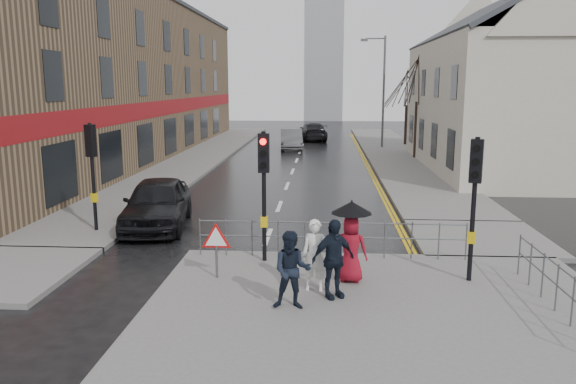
# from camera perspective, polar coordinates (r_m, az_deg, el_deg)

# --- Properties ---
(ground) EXTENTS (120.00, 120.00, 0.00)m
(ground) POSITION_cam_1_polar(r_m,az_deg,el_deg) (14.80, -3.25, -7.68)
(ground) COLOR black
(ground) RESTS_ON ground
(near_pavement) EXTENTS (10.00, 9.00, 0.14)m
(near_pavement) POSITION_cam_1_polar(r_m,az_deg,el_deg) (11.47, 9.96, -13.13)
(near_pavement) COLOR #605E5B
(near_pavement) RESTS_ON ground
(left_pavement) EXTENTS (4.00, 44.00, 0.14)m
(left_pavement) POSITION_cam_1_polar(r_m,az_deg,el_deg) (38.11, -8.80, 3.77)
(left_pavement) COLOR #605E5B
(left_pavement) RESTS_ON ground
(right_pavement) EXTENTS (4.00, 40.00, 0.14)m
(right_pavement) POSITION_cam_1_polar(r_m,az_deg,el_deg) (39.48, 10.66, 3.96)
(right_pavement) COLOR #605E5B
(right_pavement) RESTS_ON ground
(pavement_bridge_right) EXTENTS (4.00, 4.20, 0.14)m
(pavement_bridge_right) POSITION_cam_1_polar(r_m,az_deg,el_deg) (18.18, 18.84, -4.49)
(pavement_bridge_right) COLOR #605E5B
(pavement_bridge_right) RESTS_ON ground
(building_left_terrace) EXTENTS (8.00, 42.00, 10.00)m
(building_left_terrace) POSITION_cam_1_polar(r_m,az_deg,el_deg) (38.46, -17.51, 10.83)
(building_left_terrace) COLOR brown
(building_left_terrace) RESTS_ON ground
(building_right_cream) EXTENTS (9.00, 16.40, 10.10)m
(building_right_cream) POSITION_cam_1_polar(r_m,az_deg,el_deg) (33.53, 21.93, 10.24)
(building_right_cream) COLOR beige
(building_right_cream) RESTS_ON ground
(church_tower) EXTENTS (5.00, 5.00, 18.00)m
(church_tower) POSITION_cam_1_polar(r_m,az_deg,el_deg) (76.04, 3.67, 14.10)
(church_tower) COLOR #93969B
(church_tower) RESTS_ON ground
(traffic_signal_near_left) EXTENTS (0.28, 0.27, 3.40)m
(traffic_signal_near_left) POSITION_cam_1_polar(r_m,az_deg,el_deg) (14.38, -2.47, 1.88)
(traffic_signal_near_left) COLOR black
(traffic_signal_near_left) RESTS_ON near_pavement
(traffic_signal_near_right) EXTENTS (0.34, 0.33, 3.40)m
(traffic_signal_near_right) POSITION_cam_1_polar(r_m,az_deg,el_deg) (13.56, 18.45, 0.77)
(traffic_signal_near_right) COLOR black
(traffic_signal_near_right) RESTS_ON near_pavement
(traffic_signal_far_left) EXTENTS (0.34, 0.33, 3.40)m
(traffic_signal_far_left) POSITION_cam_1_polar(r_m,az_deg,el_deg) (18.54, -19.31, 3.31)
(traffic_signal_far_left) COLOR black
(traffic_signal_far_left) RESTS_ON left_pavement
(guard_railing_front) EXTENTS (7.14, 0.04, 1.00)m
(guard_railing_front) POSITION_cam_1_polar(r_m,az_deg,el_deg) (15.02, 4.41, -3.99)
(guard_railing_front) COLOR #595B5E
(guard_railing_front) RESTS_ON near_pavement
(guard_railing_side) EXTENTS (0.04, 4.54, 1.00)m
(guard_railing_side) POSITION_cam_1_polar(r_m,az_deg,el_deg) (12.74, 25.71, -7.88)
(guard_railing_side) COLOR #595B5E
(guard_railing_side) RESTS_ON near_pavement
(warning_sign) EXTENTS (0.80, 0.07, 1.35)m
(warning_sign) POSITION_cam_1_polar(r_m,az_deg,el_deg) (13.47, -7.32, -4.99)
(warning_sign) COLOR #595B5E
(warning_sign) RESTS_ON near_pavement
(street_lamp) EXTENTS (1.83, 0.25, 8.00)m
(street_lamp) POSITION_cam_1_polar(r_m,az_deg,el_deg) (42.12, 9.47, 10.74)
(street_lamp) COLOR #595B5E
(street_lamp) RESTS_ON right_pavement
(tree_near) EXTENTS (2.40, 2.40, 6.58)m
(tree_near) POSITION_cam_1_polar(r_m,az_deg,el_deg) (36.38, 13.11, 11.29)
(tree_near) COLOR #30211B
(tree_near) RESTS_ON right_pavement
(tree_far) EXTENTS (2.40, 2.40, 5.64)m
(tree_far) POSITION_cam_1_polar(r_m,az_deg,el_deg) (44.36, 12.05, 10.29)
(tree_far) COLOR #30211B
(tree_far) RESTS_ON right_pavement
(pedestrian_a) EXTENTS (0.62, 0.43, 1.63)m
(pedestrian_a) POSITION_cam_1_polar(r_m,az_deg,el_deg) (12.61, 2.77, -6.44)
(pedestrian_a) COLOR white
(pedestrian_a) RESTS_ON near_pavement
(pedestrian_b) EXTENTS (0.80, 0.62, 1.64)m
(pedestrian_b) POSITION_cam_1_polar(r_m,az_deg,el_deg) (11.60, 0.40, -7.96)
(pedestrian_b) COLOR black
(pedestrian_b) RESTS_ON near_pavement
(pedestrian_with_umbrella) EXTENTS (0.96, 0.96, 1.92)m
(pedestrian_with_umbrella) POSITION_cam_1_polar(r_m,az_deg,el_deg) (13.15, 6.42, -4.54)
(pedestrian_with_umbrella) COLOR maroon
(pedestrian_with_umbrella) RESTS_ON near_pavement
(pedestrian_d) EXTENTS (1.10, 0.88, 1.74)m
(pedestrian_d) POSITION_cam_1_polar(r_m,az_deg,el_deg) (12.21, 4.60, -6.77)
(pedestrian_d) COLOR black
(pedestrian_d) RESTS_ON near_pavement
(car_parked) EXTENTS (2.56, 5.05, 1.65)m
(car_parked) POSITION_cam_1_polar(r_m,az_deg,el_deg) (19.15, -13.16, -1.10)
(car_parked) COLOR black
(car_parked) RESTS_ON ground
(car_mid) EXTENTS (1.90, 4.58, 1.47)m
(car_mid) POSITION_cam_1_polar(r_m,az_deg,el_deg) (41.35, 0.35, 5.38)
(car_mid) COLOR #4F5155
(car_mid) RESTS_ON ground
(car_far) EXTENTS (2.74, 5.39, 1.50)m
(car_far) POSITION_cam_1_polar(r_m,az_deg,el_deg) (48.04, 2.53, 6.15)
(car_far) COLOR black
(car_far) RESTS_ON ground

